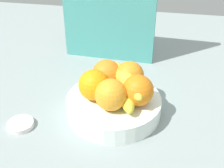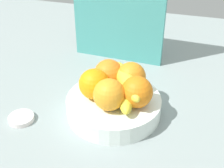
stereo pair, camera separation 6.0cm
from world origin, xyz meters
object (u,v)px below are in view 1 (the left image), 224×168
object	(u,v)px
orange_front_right	(111,95)
cutting_board	(109,3)
fruit_bowl	(112,105)
orange_back_right	(107,74)
orange_center	(138,90)
jar_lid	(21,124)
banana_bunch	(125,85)
orange_back_left	(129,76)
orange_front_left	(94,85)

from	to	relation	value
orange_front_right	cutting_board	distance (cm)	33.49
orange_front_right	fruit_bowl	bearing A→B (deg)	96.38
orange_back_right	orange_front_right	bearing A→B (deg)	-72.75
orange_center	jar_lid	world-z (taller)	orange_center
orange_back_right	jar_lid	bearing A→B (deg)	-143.34
fruit_bowl	orange_front_right	world-z (taller)	orange_front_right
fruit_bowl	banana_bunch	size ratio (longest dim) A/B	1.23
orange_center	jar_lid	size ratio (longest dim) A/B	1.20
fruit_bowl	orange_back_left	distance (cm)	8.33
fruit_bowl	orange_back_right	world-z (taller)	orange_back_right
orange_center	orange_back_right	world-z (taller)	same
fruit_bowl	orange_back_left	world-z (taller)	orange_back_left
orange_center	cutting_board	distance (cm)	32.64
banana_bunch	jar_lid	bearing A→B (deg)	-155.67
orange_front_left	jar_lid	world-z (taller)	orange_front_left
orange_back_left	jar_lid	bearing A→B (deg)	-150.09
orange_back_left	jar_lid	distance (cm)	28.10
fruit_bowl	orange_front_right	size ratio (longest dim) A/B	3.12
orange_back_left	cutting_board	xyz separation A→B (cm)	(-9.42, 22.85, 9.82)
orange_back_left	jar_lid	xyz separation A→B (cm)	(-23.45, -13.49, -7.61)
orange_back_left	orange_back_right	xyz separation A→B (cm)	(-5.58, -0.19, 0.00)
jar_lid	orange_center	bearing A→B (deg)	16.35
orange_center	banana_bunch	size ratio (longest dim) A/B	0.40
orange_front_right	jar_lid	xyz separation A→B (cm)	(-20.46, -4.98, -7.61)
orange_back_left	cutting_board	distance (cm)	26.60
orange_front_right	orange_center	size ratio (longest dim) A/B	1.00
orange_back_right	jar_lid	size ratio (longest dim) A/B	1.20
orange_front_left	orange_front_right	bearing A→B (deg)	-34.17
orange_front_left	orange_back_right	distance (cm)	5.59
orange_front_left	banana_bunch	size ratio (longest dim) A/B	0.40
cutting_board	jar_lid	world-z (taller)	cutting_board
orange_center	banana_bunch	world-z (taller)	orange_center
orange_back_right	banana_bunch	world-z (taller)	orange_back_right
orange_center	banana_bunch	xyz separation A→B (cm)	(-3.23, 2.70, -0.55)
orange_back_left	banana_bunch	distance (cm)	3.21
orange_front_right	orange_center	xyz separation A→B (cm)	(5.71, 2.70, 0.00)
orange_front_right	jar_lid	distance (cm)	22.39
orange_front_right	orange_back_right	distance (cm)	8.72
orange_center	orange_back_left	xyz separation A→B (cm)	(-2.72, 5.81, 0.00)
orange_front_left	orange_front_right	size ratio (longest dim) A/B	1.00
fruit_bowl	jar_lid	bearing A→B (deg)	-156.47
orange_center	banana_bunch	bearing A→B (deg)	140.14
orange_front_left	cutting_board	xyz separation A→B (cm)	(-1.86, 28.27, 9.82)
orange_back_left	jar_lid	world-z (taller)	orange_back_left
orange_center	cutting_board	bearing A→B (deg)	112.94
banana_bunch	orange_front_left	bearing A→B (deg)	-161.98
fruit_bowl	orange_back_left	xyz separation A→B (cm)	(3.41, 4.76, 5.92)
orange_front_right	cutting_board	xyz separation A→B (cm)	(-6.43, 31.37, 9.82)
orange_front_left	banana_bunch	world-z (taller)	orange_front_left
orange_front_right	orange_back_right	xyz separation A→B (cm)	(-2.59, 8.33, 0.00)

